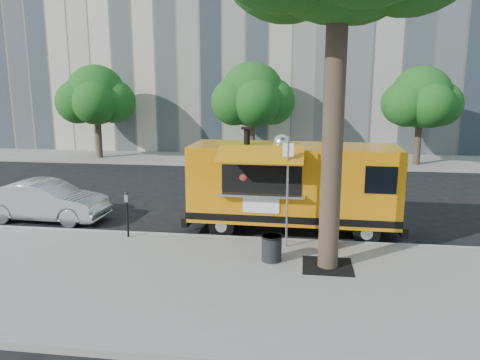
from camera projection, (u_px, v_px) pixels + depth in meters
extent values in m
plane|color=black|center=(238.00, 232.00, 14.42)|extent=(120.00, 120.00, 0.00)
cube|color=gray|center=(213.00, 284.00, 10.53)|extent=(60.00, 6.00, 0.15)
cube|color=#999993|center=(233.00, 239.00, 13.51)|extent=(60.00, 0.14, 0.16)
cube|color=gray|center=(270.00, 159.00, 27.49)|extent=(60.00, 5.00, 0.15)
cube|color=gray|center=(451.00, 3.00, 33.05)|extent=(20.00, 14.00, 20.00)
cylinder|color=#33261C|center=(333.00, 132.00, 10.66)|extent=(0.48, 0.48, 6.50)
cube|color=black|center=(327.00, 266.00, 11.33)|extent=(1.20, 1.20, 0.02)
cylinder|color=#33261C|center=(99.00, 135.00, 27.39)|extent=(0.36, 0.36, 2.60)
sphere|color=#144D14|center=(96.00, 95.00, 26.90)|extent=(3.42, 3.42, 3.42)
cylinder|color=#33261C|center=(252.00, 137.00, 26.57)|extent=(0.36, 0.36, 2.60)
sphere|color=#144D14|center=(252.00, 94.00, 26.08)|extent=(3.60, 3.60, 3.60)
cylinder|color=#33261C|center=(418.00, 140.00, 25.07)|extent=(0.36, 0.36, 2.60)
sphere|color=#144D14|center=(421.00, 97.00, 24.60)|extent=(3.24, 3.24, 3.24)
cylinder|color=silver|center=(287.00, 193.00, 12.37)|extent=(0.06, 0.06, 3.00)
cube|color=white|center=(288.00, 150.00, 12.14)|extent=(0.28, 0.02, 0.35)
cylinder|color=black|center=(127.00, 219.00, 13.38)|extent=(0.06, 0.06, 1.05)
cube|color=silver|center=(126.00, 198.00, 13.25)|extent=(0.10, 0.08, 0.22)
sphere|color=black|center=(126.00, 194.00, 13.22)|extent=(0.11, 0.11, 0.11)
cube|color=orange|center=(293.00, 182.00, 14.07)|extent=(6.17, 2.20, 2.21)
cube|color=black|center=(292.00, 211.00, 14.26)|extent=(6.19, 2.22, 0.21)
cube|color=black|center=(399.00, 223.00, 13.83)|extent=(0.22, 1.97, 0.28)
cube|color=black|center=(193.00, 214.00, 14.79)|extent=(0.22, 1.97, 0.28)
cube|color=black|center=(400.00, 173.00, 13.52)|extent=(0.08, 1.66, 0.90)
cylinder|color=black|center=(366.00, 232.00, 13.15)|extent=(0.76, 0.28, 0.75)
cylinder|color=black|center=(361.00, 215.00, 14.83)|extent=(0.76, 0.28, 0.75)
cylinder|color=black|center=(222.00, 225.00, 13.79)|extent=(0.76, 0.28, 0.75)
cylinder|color=black|center=(232.00, 210.00, 15.47)|extent=(0.76, 0.28, 0.75)
cube|color=black|center=(262.00, 176.00, 13.18)|extent=(2.26, 0.23, 0.99)
cube|color=silver|center=(261.00, 196.00, 13.14)|extent=(2.47, 0.40, 0.06)
cube|color=orange|center=(260.00, 155.00, 12.57)|extent=(2.38, 0.94, 0.40)
cube|color=white|center=(261.00, 205.00, 13.28)|extent=(1.04, 0.06, 0.47)
cylinder|color=black|center=(247.00, 137.00, 14.01)|extent=(0.19, 0.19, 0.52)
sphere|color=silver|center=(282.00, 143.00, 14.07)|extent=(0.53, 0.53, 0.53)
sphere|color=maroon|center=(245.00, 175.00, 13.55)|extent=(0.79, 0.79, 0.79)
cylinder|color=#FF590C|center=(244.00, 181.00, 13.36)|extent=(0.32, 0.12, 0.32)
imported|color=#B6B7BE|center=(46.00, 201.00, 15.46)|extent=(4.12, 1.60, 1.34)
cylinder|color=black|center=(327.00, 238.00, 12.49)|extent=(0.45, 0.45, 0.59)
cylinder|color=black|center=(328.00, 228.00, 12.43)|extent=(0.49, 0.49, 0.04)
cylinder|color=black|center=(272.00, 248.00, 11.63)|extent=(0.50, 0.50, 0.65)
cylinder|color=black|center=(272.00, 236.00, 11.57)|extent=(0.54, 0.54, 0.04)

